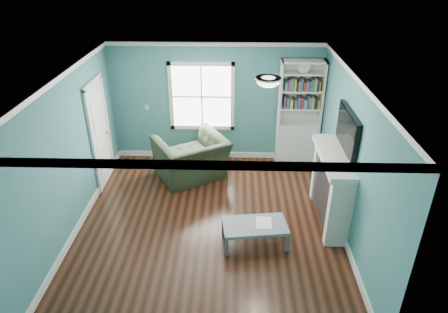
{
  "coord_description": "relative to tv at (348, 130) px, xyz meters",
  "views": [
    {
      "loc": [
        0.42,
        -5.61,
        4.32
      ],
      "look_at": [
        0.24,
        0.4,
        1.12
      ],
      "focal_mm": 32.0,
      "sensor_mm": 36.0,
      "label": 1
    }
  ],
  "objects": [
    {
      "name": "light_switch",
      "position": [
        -3.7,
        2.28,
        -0.52
      ],
      "size": [
        0.08,
        0.01,
        0.12
      ],
      "primitive_type": "cube",
      "color": "white",
      "rests_on": "room_walls"
    },
    {
      "name": "room_walls",
      "position": [
        -2.2,
        -0.2,
        -0.14
      ],
      "size": [
        5.0,
        5.0,
        5.0
      ],
      "color": "teal",
      "rests_on": "ground"
    },
    {
      "name": "recliner",
      "position": [
        -2.67,
        1.4,
        -1.14
      ],
      "size": [
        1.59,
        1.43,
        1.17
      ],
      "primitive_type": "imported",
      "rotation": [
        0.0,
        0.0,
        -2.6
      ],
      "color": "black",
      "rests_on": "ground"
    },
    {
      "name": "coffee_table",
      "position": [
        -1.44,
        -0.69,
        -1.4
      ],
      "size": [
        1.08,
        0.68,
        0.37
      ],
      "rotation": [
        0.0,
        0.0,
        0.13
      ],
      "color": "#515B62",
      "rests_on": "ground"
    },
    {
      "name": "paper_sheet",
      "position": [
        -1.3,
        -0.64,
        -1.35
      ],
      "size": [
        0.27,
        0.33,
        0.0
      ],
      "primitive_type": "cube",
      "rotation": [
        0.0,
        0.0,
        -0.06
      ],
      "color": "white",
      "rests_on": "coffee_table"
    },
    {
      "name": "window",
      "position": [
        -2.5,
        2.29,
        -0.27
      ],
      "size": [
        1.4,
        0.06,
        1.5
      ],
      "color": "white",
      "rests_on": "room_walls"
    },
    {
      "name": "fireplace",
      "position": [
        -0.12,
        0.0,
        -1.09
      ],
      "size": [
        0.44,
        1.58,
        1.3
      ],
      "color": "black",
      "rests_on": "ground"
    },
    {
      "name": "tv",
      "position": [
        0.0,
        0.0,
        0.0
      ],
      "size": [
        0.06,
        1.1,
        0.65
      ],
      "primitive_type": "cube",
      "color": "black",
      "rests_on": "fireplace"
    },
    {
      "name": "trim",
      "position": [
        -2.2,
        -0.2,
        -0.49
      ],
      "size": [
        4.5,
        5.0,
        2.6
      ],
      "color": "white",
      "rests_on": "ground"
    },
    {
      "name": "floor",
      "position": [
        -2.2,
        -0.2,
        -1.72
      ],
      "size": [
        5.0,
        5.0,
        0.0
      ],
      "primitive_type": "plane",
      "color": "black",
      "rests_on": "ground"
    },
    {
      "name": "bookshelf",
      "position": [
        -0.43,
        2.1,
        -0.8
      ],
      "size": [
        0.9,
        0.35,
        2.31
      ],
      "color": "silver",
      "rests_on": "ground"
    },
    {
      "name": "door",
      "position": [
        -4.42,
        1.2,
        -0.65
      ],
      "size": [
        0.12,
        0.98,
        2.17
      ],
      "color": "silver",
      "rests_on": "ground"
    },
    {
      "name": "ceiling_fixture",
      "position": [
        -1.3,
        -0.1,
        0.82
      ],
      "size": [
        0.38,
        0.38,
        0.15
      ],
      "color": "white",
      "rests_on": "room_walls"
    }
  ]
}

